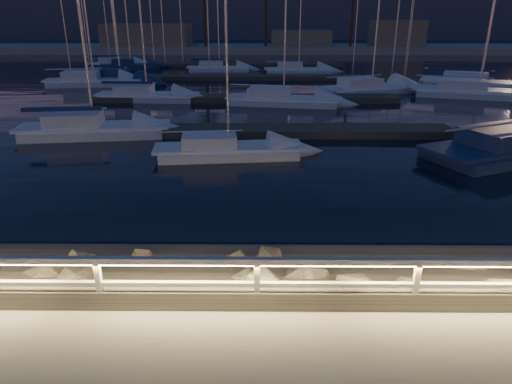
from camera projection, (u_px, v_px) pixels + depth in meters
ground at (205, 306)px, 8.81m from camera, size 400.00×400.00×0.00m
harbor_water at (247, 95)px, 38.26m from camera, size 400.00×440.00×0.60m
guard_rail at (200, 271)px, 8.53m from camera, size 44.11×0.12×1.06m
riprap at (296, 283)px, 9.80m from camera, size 36.35×2.62×1.25m
floating_docks at (248, 86)px, 39.25m from camera, size 22.00×36.00×0.40m
far_shore at (253, 46)px, 77.73m from camera, size 160.00×14.00×5.20m
distant_hills at (180, 17)px, 131.89m from camera, size 230.00×37.50×18.00m
sailboat_a at (90, 128)px, 23.42m from camera, size 7.77×3.22×12.92m
sailboat_b at (225, 148)px, 20.05m from camera, size 6.66×2.63×11.07m
sailboat_c at (281, 99)px, 31.81m from camera, size 8.21×3.66×13.48m
sailboat_e at (119, 78)px, 41.85m from camera, size 7.86×4.70×13.04m
sailboat_f at (145, 95)px, 33.26m from camera, size 7.44×2.64×12.46m
sailboat_g at (369, 88)px, 36.52m from camera, size 8.83×5.38×14.55m
sailboat_h at (474, 91)px, 34.82m from camera, size 9.96×5.69×16.28m
sailboat_i at (129, 65)px, 53.16m from camera, size 7.15×3.89×11.81m
sailboat_j at (91, 80)px, 40.36m from camera, size 8.59×3.59×14.22m
sailboat_k at (297, 69)px, 49.26m from camera, size 7.50×2.45×12.60m
sailboat_l at (477, 82)px, 39.20m from camera, size 9.97×6.51×16.49m
sailboat_m at (116, 64)px, 54.52m from camera, size 7.26×3.88×11.98m
sailboat_n at (218, 67)px, 50.80m from camera, size 7.20×2.40×12.12m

